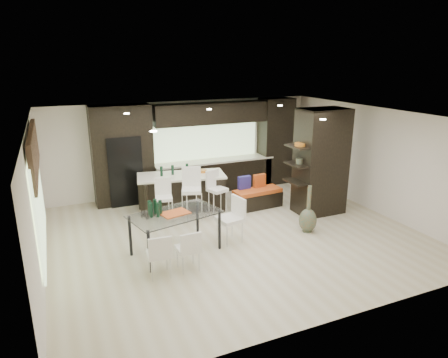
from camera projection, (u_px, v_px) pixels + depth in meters
name	position (u px, v px, depth m)	size (l,w,h in m)	color
ground	(234.00, 234.00, 9.18)	(8.00, 8.00, 0.00)	beige
back_wall	(185.00, 147.00, 11.86)	(8.00, 0.02, 2.70)	white
left_wall	(36.00, 202.00, 7.27)	(0.02, 7.00, 2.70)	white
right_wall	(375.00, 160.00, 10.32)	(0.02, 7.00, 2.70)	white
ceiling	(235.00, 116.00, 8.40)	(8.00, 7.00, 0.02)	white
window_left	(39.00, 199.00, 7.46)	(0.04, 3.20, 1.90)	#B2D199
window_back	(204.00, 139.00, 12.00)	(3.40, 0.04, 1.20)	#B2D199
stone_accent	(34.00, 152.00, 7.21)	(0.08, 3.00, 0.80)	brown
ceiling_spots	(230.00, 116.00, 8.63)	(4.00, 3.00, 0.02)	white
back_cabinetry	(205.00, 148.00, 11.77)	(6.80, 0.68, 2.70)	black
refrigerator	(124.00, 170.00, 10.92)	(0.90, 0.68, 1.90)	black
partition_column	(321.00, 162.00, 10.13)	(1.20, 0.80, 2.70)	black
kitchen_island	(182.00, 192.00, 10.59)	(2.27, 0.97, 0.94)	black
stool_left	(164.00, 206.00, 9.64)	(0.40, 0.40, 0.90)	white
stool_mid	(192.00, 199.00, 9.85)	(0.47, 0.47, 1.06)	white
stool_right	(217.00, 198.00, 10.15)	(0.42, 0.42, 0.94)	white
bench	(257.00, 198.00, 10.75)	(1.33, 0.51, 0.51)	black
floor_vase	(308.00, 209.00, 9.14)	(0.41, 0.41, 1.12)	#4C523B
dining_table	(176.00, 233.00, 8.20)	(1.78, 1.00, 0.86)	white
chair_near	(188.00, 251.00, 7.52)	(0.41, 0.41, 0.76)	white
chair_far	(159.00, 256.00, 7.30)	(0.43, 0.43, 0.79)	white
chair_end	(230.00, 222.00, 8.65)	(0.50, 0.50, 0.92)	white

